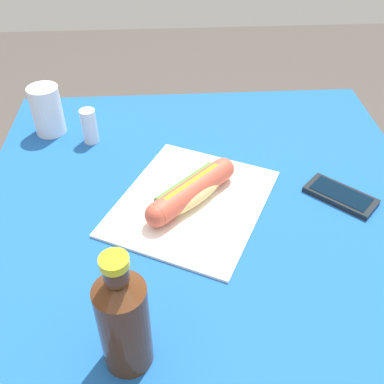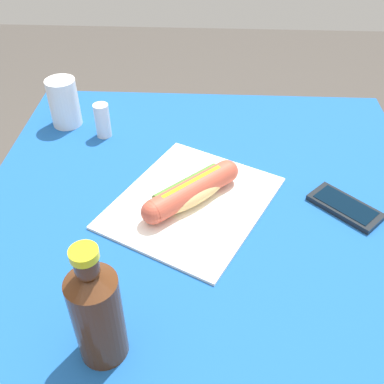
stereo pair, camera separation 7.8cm
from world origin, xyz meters
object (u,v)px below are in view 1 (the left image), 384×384
cell_phone (341,196)px  drinking_cup (47,110)px  soda_bottle (123,319)px  salt_shaker (89,126)px  hot_dog (192,191)px

cell_phone → drinking_cup: size_ratio=1.23×
cell_phone → soda_bottle: bearing=128.3°
cell_phone → salt_shaker: bearing=65.5°
hot_dog → cell_phone: bearing=-90.4°
soda_bottle → hot_dog: bearing=-18.6°
hot_dog → salt_shaker: bearing=43.3°
salt_shaker → soda_bottle: bearing=-168.7°
hot_dog → soda_bottle: 0.35m
hot_dog → salt_shaker: 0.33m
soda_bottle → drinking_cup: 0.65m
hot_dog → drinking_cup: 0.44m
cell_phone → drinking_cup: 0.69m
cell_phone → soda_bottle: (-0.33, 0.41, 0.09)m
drinking_cup → salt_shaker: (-0.05, -0.10, -0.02)m
soda_bottle → drinking_cup: size_ratio=1.79×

